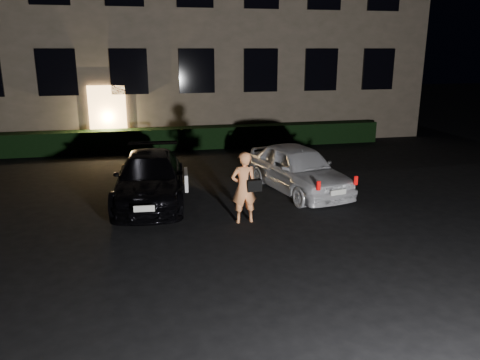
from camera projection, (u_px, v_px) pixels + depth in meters
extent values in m
plane|color=black|center=(274.00, 259.00, 8.90)|extent=(80.00, 80.00, 0.00)
cube|color=brown|center=(184.00, 0.00, 21.37)|extent=(20.00, 8.00, 12.00)
cube|color=#E3A55C|center=(108.00, 118.00, 18.12)|extent=(1.40, 0.10, 2.50)
cube|color=black|center=(57.00, 72.00, 17.30)|extent=(1.40, 0.10, 1.70)
cube|color=black|center=(129.00, 72.00, 17.83)|extent=(1.40, 0.10, 1.70)
cube|color=black|center=(197.00, 71.00, 18.37)|extent=(1.40, 0.10, 1.70)
cube|color=black|center=(261.00, 70.00, 18.91)|extent=(1.40, 0.10, 1.70)
cube|color=black|center=(321.00, 70.00, 19.44)|extent=(1.40, 0.10, 1.70)
cube|color=black|center=(378.00, 69.00, 19.98)|extent=(1.40, 0.10, 1.70)
cube|color=black|center=(200.00, 138.00, 18.65)|extent=(15.00, 0.70, 0.85)
imported|color=black|center=(150.00, 178.00, 12.13)|extent=(2.09, 4.38, 1.23)
cube|color=white|center=(186.00, 179.00, 11.45)|extent=(0.16, 0.88, 0.41)
cube|color=silver|center=(144.00, 209.00, 10.05)|extent=(0.45, 0.08, 0.14)
imported|color=silver|center=(298.00, 168.00, 12.93)|extent=(2.32, 4.09, 1.31)
cube|color=red|center=(319.00, 186.00, 11.09)|extent=(0.09, 0.07, 0.22)
cube|color=red|center=(356.00, 181.00, 11.52)|extent=(0.09, 0.07, 0.22)
cube|color=silver|center=(338.00, 192.00, 11.32)|extent=(0.44, 0.13, 0.13)
imported|color=#FF995A|center=(244.00, 187.00, 10.56)|extent=(0.63, 0.44, 1.66)
cube|color=black|center=(254.00, 185.00, 10.50)|extent=(0.35, 0.17, 0.26)
cube|color=black|center=(249.00, 169.00, 10.40)|extent=(0.04, 0.06, 0.51)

